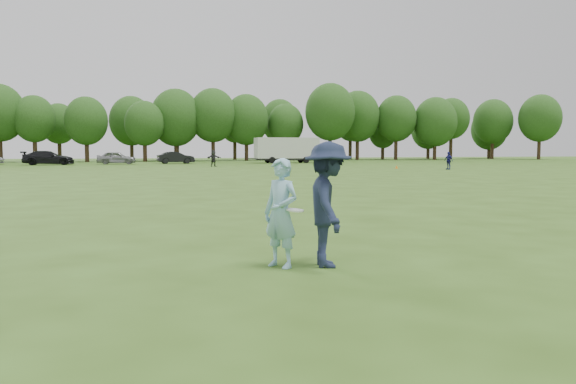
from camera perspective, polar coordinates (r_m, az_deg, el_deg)
name	(u,v)px	position (r m, az deg, el deg)	size (l,w,h in m)	color
ground	(302,264)	(9.08, 1.43, -7.31)	(200.00, 200.00, 0.00)	#2F4914
thrower	(281,213)	(8.71, -0.72, -2.15)	(0.62, 0.41, 1.70)	#8AC0D6
defender	(328,204)	(8.77, 4.09, -1.26)	(1.27, 0.73, 1.96)	#1B233C
player_far_b	(448,161)	(51.20, 15.99, 3.08)	(0.91, 0.38, 1.56)	navy
player_far_d	(213,158)	(57.67, -7.58, 3.41)	(1.56, 0.50, 1.68)	#292929
car_d	(48,158)	(68.22, -23.18, 3.21)	(2.21, 5.45, 1.58)	black
car_e	(117,158)	(68.58, -17.03, 3.34)	(1.78, 4.42, 1.51)	gray
car_f	(176,158)	(69.36, -11.33, 3.44)	(1.54, 4.42, 1.46)	black
field_cone	(397,167)	(52.57, 10.97, 2.52)	(0.28, 0.28, 0.30)	orange
disc_in_play	(295,210)	(8.56, 0.72, -1.85)	(0.29, 0.30, 0.06)	white
cargo_trailer	(287,149)	(71.32, -0.14, 4.39)	(9.00, 2.75, 3.20)	silver
treeline	(175,119)	(85.71, -11.44, 7.32)	(130.35, 18.39, 11.74)	#332114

